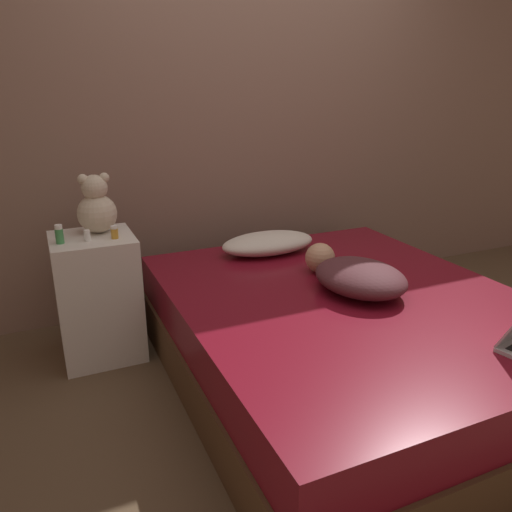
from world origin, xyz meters
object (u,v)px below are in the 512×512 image
at_px(person_lying, 355,275).
at_px(bottle_green, 59,234).
at_px(bottle_white, 87,236).
at_px(pillow, 268,243).
at_px(bottle_amber, 114,232).
at_px(teddy_bear, 97,207).

distance_m(person_lying, bottle_green, 1.51).
bearing_deg(bottle_white, bottle_green, 176.23).
relative_size(pillow, bottle_amber, 8.70).
bearing_deg(bottle_amber, teddy_bear, 111.72).
bearing_deg(bottle_amber, bottle_green, 174.80).
bearing_deg(bottle_green, person_lying, -26.34).
bearing_deg(bottle_amber, bottle_white, 173.42).
xyz_separation_m(person_lying, bottle_amber, (-1.08, 0.64, 0.18)).
bearing_deg(person_lying, bottle_amber, 141.84).
bearing_deg(bottle_white, bottle_amber, -6.58).
distance_m(person_lying, bottle_white, 1.39).
distance_m(teddy_bear, bottle_green, 0.26).
distance_m(person_lying, teddy_bear, 1.42).
height_order(person_lying, bottle_white, bottle_white).
bearing_deg(bottle_white, teddy_bear, 61.10).
distance_m(pillow, bottle_white, 1.07).
relative_size(person_lying, bottle_white, 11.78).
xyz_separation_m(pillow, person_lying, (0.16, -0.69, 0.01)).
xyz_separation_m(pillow, bottle_white, (-1.05, -0.03, 0.19)).
bearing_deg(person_lying, bottle_green, 146.27).
xyz_separation_m(person_lying, bottle_green, (-1.35, 0.67, 0.20)).
bearing_deg(bottle_green, bottle_amber, -5.20).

